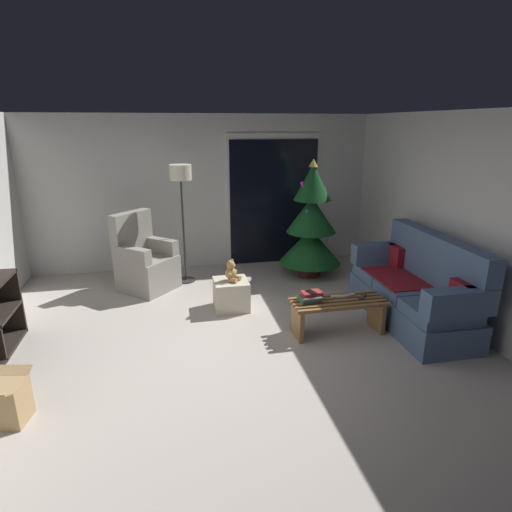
{
  "coord_description": "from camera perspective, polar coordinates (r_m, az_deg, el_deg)",
  "views": [
    {
      "loc": [
        -0.57,
        -3.95,
        2.35
      ],
      "look_at": [
        0.4,
        0.7,
        0.85
      ],
      "focal_mm": 29.6,
      "sensor_mm": 36.0,
      "label": 1
    }
  ],
  "objects": [
    {
      "name": "remote_white",
      "position": [
        5.03,
        10.99,
        -5.42
      ],
      "size": [
        0.16,
        0.07,
        0.02
      ],
      "primitive_type": "cube",
      "rotation": [
        0.0,
        0.0,
        1.39
      ],
      "color": "silver",
      "rests_on": "coffee_table"
    },
    {
      "name": "cardboard_box_open_near_shelf",
      "position": [
        4.17,
        -31.01,
        -16.62
      ],
      "size": [
        0.42,
        0.49,
        0.4
      ],
      "color": "tan",
      "rests_on": "ground"
    },
    {
      "name": "ottoman",
      "position": [
        5.58,
        -3.37,
        -5.21
      ],
      "size": [
        0.44,
        0.44,
        0.39
      ],
      "primitive_type": "cube",
      "color": "beige",
      "rests_on": "ground"
    },
    {
      "name": "couch",
      "position": [
        5.52,
        20.78,
        -4.37
      ],
      "size": [
        0.81,
        1.95,
        1.08
      ],
      "color": "slate",
      "rests_on": "ground"
    },
    {
      "name": "floor_lamp",
      "position": [
        6.31,
        -10.1,
        9.56
      ],
      "size": [
        0.32,
        0.32,
        1.78
      ],
      "color": "#2D2D30",
      "rests_on": "ground"
    },
    {
      "name": "armchair",
      "position": [
        6.38,
        -14.81,
        -0.86
      ],
      "size": [
        0.97,
        0.97,
        1.13
      ],
      "color": "gray",
      "rests_on": "ground"
    },
    {
      "name": "remote_graphite",
      "position": [
        5.09,
        14.22,
        -5.36
      ],
      "size": [
        0.14,
        0.14,
        0.02
      ],
      "primitive_type": "cube",
      "rotation": [
        0.0,
        0.0,
        5.49
      ],
      "color": "#333338",
      "rests_on": "coffee_table"
    },
    {
      "name": "remote_silver",
      "position": [
        5.09,
        12.46,
        -5.23
      ],
      "size": [
        0.16,
        0.08,
        0.02
      ],
      "primitive_type": "cube",
      "rotation": [
        0.0,
        0.0,
        1.84
      ],
      "color": "#ADADB2",
      "rests_on": "coffee_table"
    },
    {
      "name": "patio_door_glass",
      "position": [
        7.26,
        2.38,
        7.18
      ],
      "size": [
        1.5,
        0.02,
        2.1
      ],
      "primitive_type": "cube",
      "color": "black",
      "rests_on": "ground"
    },
    {
      "name": "patio_door_frame",
      "position": [
        7.27,
        2.35,
        7.6
      ],
      "size": [
        1.6,
        0.02,
        2.2
      ],
      "primitive_type": "cube",
      "color": "silver",
      "rests_on": "ground"
    },
    {
      "name": "teddy_bear_honey",
      "position": [
        5.46,
        -3.34,
        -2.16
      ],
      "size": [
        0.22,
        0.21,
        0.29
      ],
      "color": "tan",
      "rests_on": "ottoman"
    },
    {
      "name": "cell_phone",
      "position": [
        4.83,
        7.51,
        -4.86
      ],
      "size": [
        0.11,
        0.16,
        0.01
      ],
      "primitive_type": "cube",
      "rotation": [
        0.0,
        0.0,
        0.33
      ],
      "color": "black",
      "rests_on": "book_stack"
    },
    {
      "name": "coffee_table",
      "position": [
        5.01,
        11.03,
        -7.34
      ],
      "size": [
        1.1,
        0.4,
        0.41
      ],
      "color": "olive",
      "rests_on": "ground"
    },
    {
      "name": "wall_right",
      "position": [
        5.35,
        28.54,
        3.5
      ],
      "size": [
        0.12,
        6.0,
        2.5
      ],
      "primitive_type": "cube",
      "color": "silver",
      "rests_on": "ground"
    },
    {
      "name": "wall_back",
      "position": [
        7.12,
        -7.14,
        8.5
      ],
      "size": [
        5.72,
        0.12,
        2.5
      ],
      "primitive_type": "cube",
      "color": "silver",
      "rests_on": "ground"
    },
    {
      "name": "ground_plane",
      "position": [
        4.63,
        -3.15,
        -12.99
      ],
      "size": [
        7.0,
        7.0,
        0.0
      ],
      "primitive_type": "plane",
      "color": "#BCB2A8"
    },
    {
      "name": "book_stack",
      "position": [
        4.87,
        7.35,
        -5.5
      ],
      "size": [
        0.27,
        0.22,
        0.11
      ],
      "color": "#337042",
      "rests_on": "coffee_table"
    },
    {
      "name": "christmas_tree",
      "position": [
        6.66,
        7.45,
        4.11
      ],
      "size": [
        0.97,
        0.97,
        1.85
      ],
      "color": "#4C1E19",
      "rests_on": "ground"
    }
  ]
}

